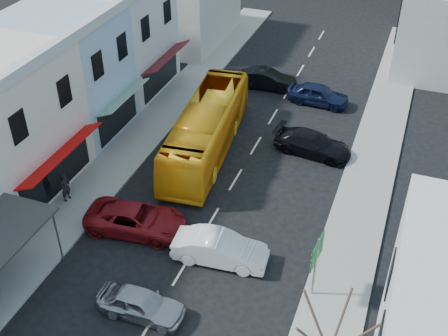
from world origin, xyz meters
TOP-DOWN VIEW (x-y plane):
  - ground at (0.00, 0.00)m, footprint 120.00×120.00m
  - sidewalk_left at (-7.50, 10.00)m, footprint 3.00×52.00m
  - sidewalk_right at (7.50, 10.00)m, footprint 3.00×52.00m
  - shopfront_row at (-12.49, 5.00)m, footprint 8.25×30.00m
  - distant_block_left at (-12.00, 27.00)m, footprint 8.00×10.00m
  - bus at (-2.78, 10.29)m, footprint 3.78×11.81m
  - car_silver at (-0.57, -3.13)m, footprint 4.44×1.89m
  - car_white at (1.54, 1.30)m, footprint 4.55×2.22m
  - car_red at (-3.46, 1.89)m, footprint 4.80×2.44m
  - car_black_near at (3.65, 12.43)m, footprint 4.68×2.34m
  - car_navy_mid at (2.54, 18.99)m, footprint 4.49×2.02m
  - car_black_far at (-1.75, 20.09)m, footprint 4.52×2.11m
  - pedestrian_left at (-8.30, 2.69)m, footprint 0.45×0.63m
  - direction_sign at (6.40, 0.65)m, footprint 0.51×1.65m
  - traffic_signal at (6.60, 31.93)m, footprint 1.04×1.30m

SIDE VIEW (x-z plane):
  - ground at x=0.00m, z-range 0.00..0.00m
  - sidewalk_left at x=-7.50m, z-range 0.00..0.15m
  - sidewalk_right at x=7.50m, z-range 0.00..0.15m
  - car_silver at x=-0.57m, z-range 0.00..1.40m
  - car_white at x=1.54m, z-range 0.00..1.40m
  - car_red at x=-3.46m, z-range 0.00..1.40m
  - car_black_near at x=3.65m, z-range 0.00..1.40m
  - car_navy_mid at x=2.54m, z-range 0.00..1.40m
  - car_black_far at x=-1.75m, z-range 0.00..1.40m
  - pedestrian_left at x=-8.30m, z-range 0.15..1.85m
  - bus at x=-2.78m, z-range 0.00..3.10m
  - direction_sign at x=6.40m, z-range 0.00..3.58m
  - traffic_signal at x=6.60m, z-range 0.00..5.20m
  - distant_block_left at x=-12.00m, z-range 0.00..6.00m
  - shopfront_row at x=-12.49m, z-range 0.00..8.00m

